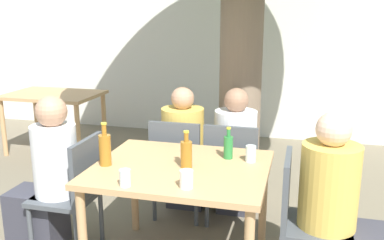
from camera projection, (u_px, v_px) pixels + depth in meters
name	position (u px, v px, depth m)	size (l,w,h in m)	color
cafe_building_wall	(250.00, 41.00, 6.07)	(10.00, 0.08, 2.80)	white
dining_table_front	(181.00, 178.00, 2.94)	(1.18, 0.99, 0.77)	tan
dining_table_back	(54.00, 101.00, 5.54)	(1.17, 0.82, 0.77)	tan
patio_chair_0	(75.00, 189.00, 3.18)	(0.44, 0.44, 0.91)	#474C51
patio_chair_1	(303.00, 214.00, 2.78)	(0.44, 0.44, 0.91)	#474C51
patio_chair_2	(178.00, 163.00, 3.72)	(0.44, 0.44, 0.91)	#474C51
patio_chair_3	(232.00, 168.00, 3.60)	(0.44, 0.44, 0.91)	#474C51
person_seated_0	(47.00, 182.00, 3.23)	(0.56, 0.33, 1.21)	#383842
person_seated_1	(341.00, 214.00, 2.71)	(0.58, 0.37, 1.21)	#383842
person_seated_2	(185.00, 154.00, 3.94)	(0.38, 0.59, 1.17)	#383842
person_seated_3	(236.00, 158.00, 3.82)	(0.36, 0.58, 1.18)	#383842
amber_bottle_0	(105.00, 149.00, 2.91)	(0.08, 0.08, 0.30)	#9E661E
green_bottle_1	(228.00, 146.00, 3.05)	(0.07, 0.07, 0.23)	#287A38
amber_bottle_2	(186.00, 153.00, 2.87)	(0.08, 0.08, 0.26)	#9E661E
drinking_glass_0	(125.00, 178.00, 2.57)	(0.07, 0.07, 0.10)	silver
drinking_glass_1	(251.00, 154.00, 2.99)	(0.07, 0.07, 0.12)	silver
drinking_glass_2	(186.00, 179.00, 2.54)	(0.08, 0.08, 0.11)	silver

